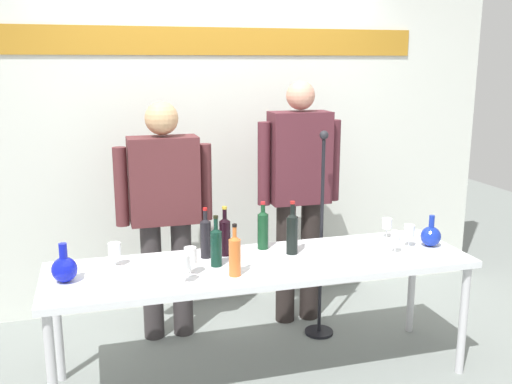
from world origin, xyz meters
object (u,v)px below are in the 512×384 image
(decanter_blue_left, at_px, (64,268))
(wine_bottle_0, at_px, (216,245))
(wine_bottle_4, at_px, (206,236))
(wine_glass_right_1, at_px, (409,231))
(wine_bottle_2, at_px, (225,235))
(wine_bottle_5, at_px, (235,254))
(wine_bottle_3, at_px, (263,228))
(presenter_left, at_px, (165,205))
(wine_glass_right_2, at_px, (396,237))
(wine_glass_left_2, at_px, (115,250))
(wine_glass_left_1, at_px, (184,263))
(wine_glass_right_0, at_px, (387,224))
(display_table, at_px, (263,271))
(decanter_blue_right, at_px, (431,236))
(wine_glass_left_0, at_px, (190,256))
(microphone_stand, at_px, (320,270))
(presenter_right, at_px, (299,187))
(wine_bottle_1, at_px, (292,232))

(decanter_blue_left, distance_m, wine_bottle_0, 0.83)
(wine_bottle_4, bearing_deg, wine_glass_right_1, -6.98)
(wine_bottle_2, relative_size, wine_bottle_5, 1.04)
(decanter_blue_left, height_order, wine_bottle_0, wine_bottle_0)
(wine_bottle_5, bearing_deg, wine_bottle_3, 55.27)
(presenter_left, height_order, wine_glass_right_2, presenter_left)
(wine_bottle_4, relative_size, wine_glass_left_2, 2.21)
(wine_glass_left_1, height_order, wine_glass_right_0, wine_glass_left_1)
(presenter_left, height_order, wine_glass_right_1, presenter_left)
(wine_bottle_0, distance_m, wine_glass_left_1, 0.30)
(display_table, xyz_separation_m, wine_bottle_4, (-0.31, 0.17, 0.19))
(wine_bottle_3, xyz_separation_m, wine_glass_right_1, (0.90, -0.22, -0.03))
(wine_bottle_4, relative_size, wine_glass_right_1, 2.13)
(decanter_blue_right, relative_size, wine_bottle_4, 0.66)
(wine_glass_left_0, height_order, microphone_stand, microphone_stand)
(wine_glass_left_1, relative_size, wine_glass_left_2, 1.12)
(microphone_stand, bearing_deg, display_table, -141.55)
(display_table, xyz_separation_m, wine_bottle_2, (-0.19, 0.18, 0.18))
(wine_bottle_4, xyz_separation_m, wine_glass_right_2, (1.13, -0.24, -0.03))
(wine_glass_left_1, distance_m, microphone_stand, 1.27)
(decanter_blue_right, bearing_deg, wine_glass_left_1, -173.12)
(presenter_left, xyz_separation_m, wine_glass_left_2, (-0.36, -0.54, -0.11))
(microphone_stand, bearing_deg, presenter_right, 103.60)
(display_table, xyz_separation_m, presenter_right, (0.48, 0.71, 0.33))
(wine_bottle_0, xyz_separation_m, wine_glass_left_2, (-0.56, 0.16, -0.02))
(display_table, bearing_deg, wine_bottle_3, 73.61)
(wine_bottle_0, height_order, wine_glass_right_0, wine_bottle_0)
(presenter_right, relative_size, microphone_stand, 1.22)
(wine_glass_left_0, bearing_deg, wine_bottle_0, 30.20)
(wine_glass_left_2, height_order, microphone_stand, microphone_stand)
(wine_glass_right_1, xyz_separation_m, microphone_stand, (-0.42, 0.42, -0.36))
(decanter_blue_left, distance_m, presenter_right, 1.75)
(wine_glass_left_1, bearing_deg, microphone_stand, 31.35)
(microphone_stand, bearing_deg, decanter_blue_left, -165.09)
(wine_glass_left_1, xyz_separation_m, wine_glass_left_2, (-0.34, 0.37, -0.01))
(presenter_right, relative_size, wine_bottle_4, 5.72)
(wine_bottle_2, bearing_deg, presenter_left, 119.02)
(presenter_left, distance_m, wine_bottle_3, 0.73)
(decanter_blue_right, height_order, presenter_right, presenter_right)
(presenter_left, height_order, wine_glass_left_1, presenter_left)
(wine_glass_left_0, bearing_deg, presenter_left, 92.70)
(display_table, relative_size, wine_glass_right_1, 17.22)
(decanter_blue_right, relative_size, wine_glass_right_1, 1.40)
(decanter_blue_left, xyz_separation_m, wine_bottle_0, (0.83, 0.02, 0.05))
(wine_glass_left_0, xyz_separation_m, wine_glass_left_1, (-0.05, -0.11, 0.00))
(presenter_right, bearing_deg, presenter_left, 180.00)
(wine_bottle_5, bearing_deg, microphone_stand, 38.43)
(decanter_blue_left, xyz_separation_m, wine_glass_left_1, (0.61, -0.19, 0.04))
(wine_bottle_1, bearing_deg, wine_glass_left_0, -164.55)
(presenter_left, xyz_separation_m, wine_bottle_1, (0.69, -0.61, -0.07))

